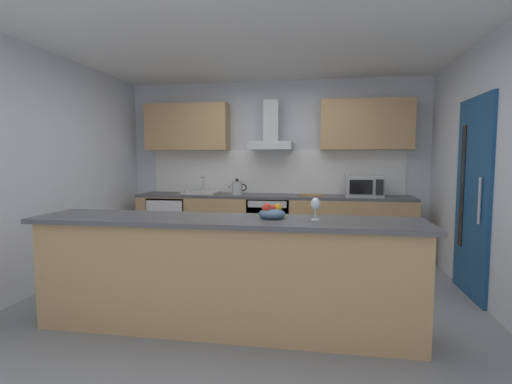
% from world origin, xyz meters
% --- Properties ---
extents(ground, '(5.52, 4.95, 0.02)m').
position_xyz_m(ground, '(0.00, 0.00, -0.01)').
color(ground, gray).
extents(ceiling, '(5.52, 4.95, 0.02)m').
position_xyz_m(ceiling, '(0.00, 0.00, 2.61)').
color(ceiling, white).
extents(wall_back, '(5.52, 0.12, 2.60)m').
position_xyz_m(wall_back, '(0.00, 2.04, 1.30)').
color(wall_back, silver).
rests_on(wall_back, ground).
extents(wall_left, '(0.12, 4.95, 2.60)m').
position_xyz_m(wall_left, '(-2.32, 0.00, 1.30)').
color(wall_left, silver).
rests_on(wall_left, ground).
extents(wall_right, '(0.12, 4.95, 2.60)m').
position_xyz_m(wall_right, '(2.32, 0.00, 1.30)').
color(wall_right, silver).
rests_on(wall_right, ground).
extents(backsplash_tile, '(3.84, 0.02, 0.66)m').
position_xyz_m(backsplash_tile, '(0.00, 1.96, 1.23)').
color(backsplash_tile, white).
extents(counter_back, '(3.98, 0.60, 0.90)m').
position_xyz_m(counter_back, '(0.00, 1.66, 0.45)').
color(counter_back, tan).
rests_on(counter_back, ground).
extents(counter_island, '(3.22, 0.64, 0.94)m').
position_xyz_m(counter_island, '(-0.07, -0.85, 0.48)').
color(counter_island, tan).
rests_on(counter_island, ground).
extents(upper_cabinets, '(3.93, 0.32, 0.70)m').
position_xyz_m(upper_cabinets, '(0.00, 1.81, 1.91)').
color(upper_cabinets, tan).
extents(side_door, '(0.08, 0.85, 2.05)m').
position_xyz_m(side_door, '(2.25, 0.36, 1.03)').
color(side_door, navy).
rests_on(side_door, ground).
extents(oven, '(0.60, 0.62, 0.80)m').
position_xyz_m(oven, '(-0.02, 1.63, 0.46)').
color(oven, slate).
rests_on(oven, ground).
extents(refrigerator, '(0.58, 0.60, 0.85)m').
position_xyz_m(refrigerator, '(-1.54, 1.63, 0.43)').
color(refrigerator, white).
rests_on(refrigerator, ground).
extents(microwave, '(0.50, 0.38, 0.30)m').
position_xyz_m(microwave, '(1.30, 1.60, 1.05)').
color(microwave, '#B7BABC').
rests_on(microwave, counter_back).
extents(sink, '(0.50, 0.40, 0.26)m').
position_xyz_m(sink, '(-1.07, 1.64, 0.93)').
color(sink, silver).
rests_on(sink, counter_back).
extents(kettle, '(0.29, 0.15, 0.24)m').
position_xyz_m(kettle, '(-0.50, 1.60, 1.01)').
color(kettle, '#B7BABC').
rests_on(kettle, counter_back).
extents(range_hood, '(0.62, 0.45, 0.72)m').
position_xyz_m(range_hood, '(-0.02, 1.76, 1.79)').
color(range_hood, '#B7BABC').
extents(wine_glass, '(0.08, 0.08, 0.18)m').
position_xyz_m(wine_glass, '(0.66, -0.83, 1.06)').
color(wine_glass, silver).
rests_on(wine_glass, counter_island).
extents(fruit_bowl, '(0.22, 0.22, 0.13)m').
position_xyz_m(fruit_bowl, '(0.31, -0.79, 0.99)').
color(fruit_bowl, slate).
rests_on(fruit_bowl, counter_island).
extents(chopping_board, '(0.36, 0.25, 0.02)m').
position_xyz_m(chopping_board, '(0.57, 1.61, 0.91)').
color(chopping_board, '#9E7247').
rests_on(chopping_board, counter_back).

